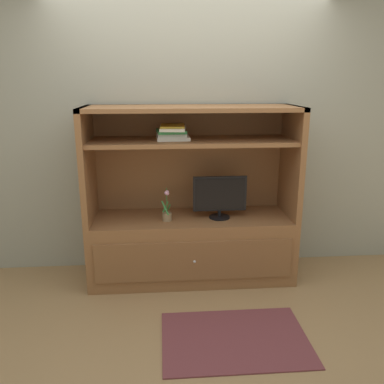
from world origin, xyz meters
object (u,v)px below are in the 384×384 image
(media_console, at_px, (192,227))
(potted_plant, at_px, (167,213))
(tv_monitor, at_px, (220,196))
(magazine_stack, at_px, (172,133))

(media_console, distance_m, potted_plant, 0.30)
(tv_monitor, relative_size, potted_plant, 1.60)
(media_console, bearing_deg, magazine_stack, -176.99)
(media_console, distance_m, tv_monitor, 0.40)
(potted_plant, distance_m, magazine_stack, 0.71)
(media_console, xyz_separation_m, tv_monitor, (0.25, -0.05, 0.31))
(tv_monitor, bearing_deg, magazine_stack, 173.73)
(tv_monitor, xyz_separation_m, magazine_stack, (-0.42, 0.05, 0.57))
(media_console, xyz_separation_m, magazine_stack, (-0.17, -0.01, 0.88))
(media_console, relative_size, potted_plant, 6.16)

